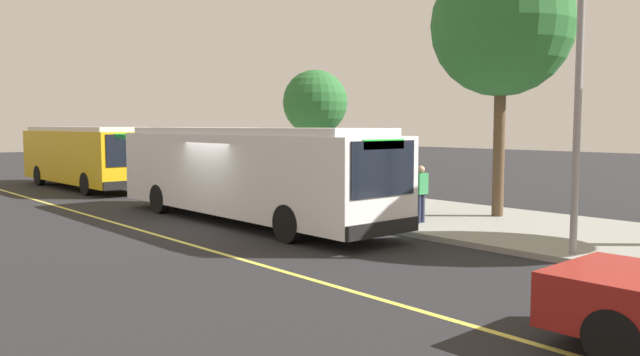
{
  "coord_description": "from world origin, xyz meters",
  "views": [
    {
      "loc": [
        16.39,
        -9.96,
        3.02
      ],
      "look_at": [
        3.61,
        1.12,
        1.59
      ],
      "focal_mm": 35.08,
      "sensor_mm": 36.0,
      "label": 1
    }
  ],
  "objects_px": {
    "route_sign_post": "(387,161)",
    "waiting_bench": "(370,193)",
    "transit_bus_second": "(85,155)",
    "transit_bus_main": "(246,171)",
    "pedestrian_commuter": "(421,190)"
  },
  "relations": [
    {
      "from": "waiting_bench",
      "to": "route_sign_post",
      "type": "xyz_separation_m",
      "value": [
        2.79,
        -2.12,
        1.32
      ]
    },
    {
      "from": "transit_bus_second",
      "to": "route_sign_post",
      "type": "distance_m",
      "value": 17.59
    },
    {
      "from": "transit_bus_second",
      "to": "pedestrian_commuter",
      "type": "relative_size",
      "value": 6.01
    },
    {
      "from": "transit_bus_second",
      "to": "route_sign_post",
      "type": "relative_size",
      "value": 3.63
    },
    {
      "from": "transit_bus_main",
      "to": "route_sign_post",
      "type": "bearing_deg",
      "value": 36.54
    },
    {
      "from": "transit_bus_main",
      "to": "route_sign_post",
      "type": "relative_size",
      "value": 4.25
    },
    {
      "from": "transit_bus_second",
      "to": "route_sign_post",
      "type": "height_order",
      "value": "same"
    },
    {
      "from": "transit_bus_second",
      "to": "waiting_bench",
      "type": "distance_m",
      "value": 15.37
    },
    {
      "from": "transit_bus_main",
      "to": "pedestrian_commuter",
      "type": "height_order",
      "value": "transit_bus_main"
    },
    {
      "from": "transit_bus_main",
      "to": "waiting_bench",
      "type": "bearing_deg",
      "value": 80.81
    },
    {
      "from": "transit_bus_main",
      "to": "transit_bus_second",
      "type": "distance_m",
      "value": 13.85
    },
    {
      "from": "route_sign_post",
      "to": "waiting_bench",
      "type": "bearing_deg",
      "value": 142.78
    },
    {
      "from": "waiting_bench",
      "to": "pedestrian_commuter",
      "type": "height_order",
      "value": "pedestrian_commuter"
    },
    {
      "from": "route_sign_post",
      "to": "pedestrian_commuter",
      "type": "height_order",
      "value": "route_sign_post"
    },
    {
      "from": "route_sign_post",
      "to": "pedestrian_commuter",
      "type": "distance_m",
      "value": 1.3
    }
  ]
}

